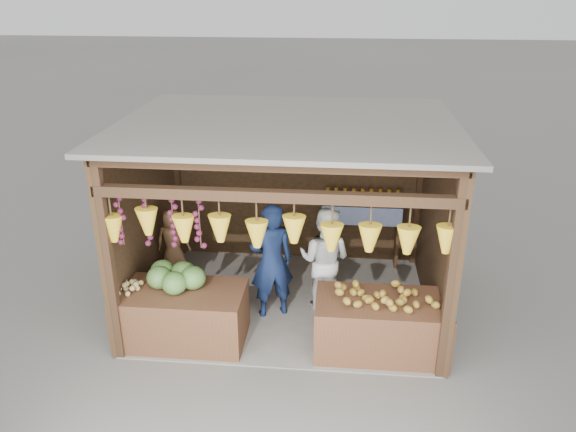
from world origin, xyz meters
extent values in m
plane|color=#514F49|center=(0.00, 0.00, 0.00)|extent=(80.00, 80.00, 0.00)
cube|color=slate|center=(0.00, 0.00, 0.01)|extent=(4.00, 3.00, 0.02)
cube|color=black|center=(0.00, 1.50, 1.30)|extent=(4.00, 0.06, 2.60)
cube|color=black|center=(-2.00, 0.00, 1.30)|extent=(0.06, 3.00, 2.60)
cube|color=black|center=(2.00, 0.00, 1.30)|extent=(0.06, 3.00, 2.60)
cube|color=#605B54|center=(0.00, 0.00, 2.63)|extent=(4.30, 3.30, 0.06)
cube|color=black|center=(-1.94, -1.44, 1.30)|extent=(0.11, 0.11, 2.60)
cube|color=black|center=(1.94, -1.44, 1.30)|extent=(0.11, 0.11, 2.60)
cube|color=black|center=(-1.94, 1.44, 1.30)|extent=(0.11, 0.11, 2.60)
cube|color=black|center=(1.94, 1.44, 1.30)|extent=(0.11, 0.11, 2.60)
cube|color=black|center=(0.00, -1.44, 2.20)|extent=(4.00, 0.12, 0.12)
cube|color=black|center=(0.00, -1.44, 2.54)|extent=(4.00, 0.12, 0.12)
cube|color=#382314|center=(1.05, 1.30, 1.05)|extent=(1.25, 0.30, 0.05)
cube|color=#382314|center=(0.47, 1.30, 0.53)|extent=(0.05, 0.28, 1.05)
cube|color=#382314|center=(1.64, 1.30, 0.53)|extent=(0.05, 0.28, 1.05)
cube|color=blue|center=(1.05, 1.14, 0.92)|extent=(1.25, 0.02, 0.30)
cube|color=#492B18|center=(-1.26, -1.03, 0.37)|extent=(1.61, 0.85, 0.73)
cube|color=#4A2B18|center=(1.26, -1.01, 0.36)|extent=(1.62, 0.85, 0.72)
cube|color=black|center=(-1.68, 0.18, 0.17)|extent=(0.36, 0.36, 0.33)
imported|color=#121F43|center=(-0.19, -0.32, 0.83)|extent=(0.71, 0.60, 1.65)
imported|color=silver|center=(0.52, -0.08, 0.77)|extent=(0.88, 0.76, 1.53)
imported|color=brown|center=(-1.68, 0.18, 0.83)|extent=(0.50, 0.34, 0.99)
camera|label=1|loc=(0.67, -6.96, 4.32)|focal=35.00mm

